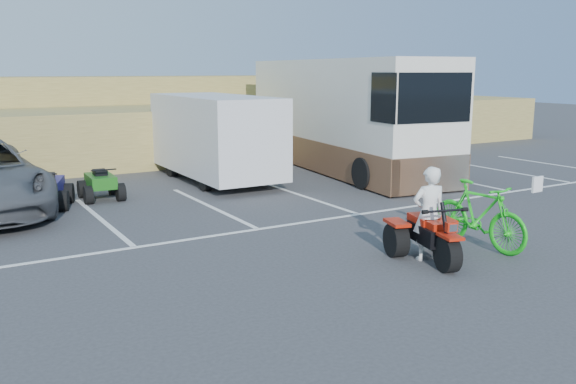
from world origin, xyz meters
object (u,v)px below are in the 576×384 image
red_trike_atv (431,262)px  cargo_trailer (215,135)px  quad_atv_green (102,199)px  quad_atv_blue (49,207)px  green_dirt_bike (479,215)px  rv_motorhome (343,123)px  rider (429,214)px

red_trike_atv → cargo_trailer: bearing=105.4°
red_trike_atv → quad_atv_green: red_trike_atv is taller
cargo_trailer → quad_atv_blue: size_ratio=3.81×
green_dirt_bike → rv_motorhome: 9.85m
cargo_trailer → rider: bearing=-89.5°
rv_motorhome → quad_atv_green: 8.73m
cargo_trailer → quad_atv_green: size_ratio=4.12×
rv_motorhome → quad_atv_green: rv_motorhome is taller
quad_atv_blue → quad_atv_green: 1.42m
cargo_trailer → quad_atv_blue: (-5.17, -1.37, -1.41)m
green_dirt_bike → quad_atv_green: (-5.14, 8.22, -0.65)m
red_trike_atv → quad_atv_green: bearing=129.6°
green_dirt_bike → quad_atv_blue: 10.27m
green_dirt_bike → cargo_trailer: bearing=93.8°
rv_motorhome → green_dirt_bike: bearing=-103.0°
cargo_trailer → quad_atv_blue: cargo_trailer is taller
quad_atv_green → green_dirt_bike: bearing=-55.5°
rider → cargo_trailer: (0.02, 9.35, 0.56)m
rider → green_dirt_bike: size_ratio=0.79×
rv_motorhome → quad_atv_blue: (-9.91, -1.30, -1.59)m
green_dirt_bike → quad_atv_green: size_ratio=1.58×
cargo_trailer → rv_motorhome: rv_motorhome is taller
red_trike_atv → green_dirt_bike: green_dirt_bike is taller
red_trike_atv → green_dirt_bike: size_ratio=0.77×
green_dirt_bike → quad_atv_green: 9.72m
quad_atv_blue → rv_motorhome: bearing=26.0°
red_trike_atv → rider: rider is taller
rider → rv_motorhome: rv_motorhome is taller
red_trike_atv → rv_motorhome: rv_motorhome is taller
rv_motorhome → red_trike_atv: bearing=-109.8°
cargo_trailer → quad_atv_blue: 5.53m
rider → quad_atv_green: size_ratio=1.25×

